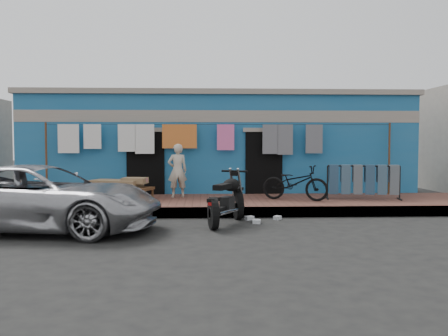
% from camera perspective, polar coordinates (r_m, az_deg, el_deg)
% --- Properties ---
extents(ground, '(80.00, 80.00, 0.00)m').
position_cam_1_polar(ground, '(9.70, 0.54, -7.42)').
color(ground, black).
rests_on(ground, ground).
extents(sidewalk, '(28.00, 3.00, 0.25)m').
position_cam_1_polar(sidewalk, '(12.64, -0.20, -4.41)').
color(sidewalk, brown).
rests_on(sidewalk, ground).
extents(curb, '(28.00, 0.10, 0.25)m').
position_cam_1_polar(curb, '(11.21, 0.10, -5.36)').
color(curb, gray).
rests_on(curb, ground).
extents(building, '(12.20, 5.20, 3.36)m').
position_cam_1_polar(building, '(16.52, -0.78, 2.76)').
color(building, '#1B5D93').
rests_on(building, ground).
extents(clothesline, '(10.06, 0.06, 2.10)m').
position_cam_1_polar(clothesline, '(13.78, -3.76, 3.24)').
color(clothesline, brown).
rests_on(clothesline, sidewalk).
extents(car, '(5.12, 2.87, 1.37)m').
position_cam_1_polar(car, '(10.14, -21.12, -3.26)').
color(car, '#ABAAAF').
rests_on(car, ground).
extents(seated_person, '(0.60, 0.46, 1.49)m').
position_cam_1_polar(seated_person, '(13.23, -5.62, -0.31)').
color(seated_person, beige).
rests_on(seated_person, sidewalk).
extents(bicycle, '(1.84, 1.33, 1.13)m').
position_cam_1_polar(bicycle, '(12.64, 8.53, -1.29)').
color(bicycle, black).
rests_on(bicycle, sidewalk).
extents(motorcycle, '(1.98, 2.25, 1.15)m').
position_cam_1_polar(motorcycle, '(10.26, 0.28, -3.61)').
color(motorcycle, black).
rests_on(motorcycle, ground).
extents(charpoy, '(2.16, 1.81, 0.56)m').
position_cam_1_polar(charpoy, '(12.97, -12.14, -2.48)').
color(charpoy, brown).
rests_on(charpoy, sidewalk).
extents(jeans_rack, '(2.12, 1.04, 0.96)m').
position_cam_1_polar(jeans_rack, '(13.25, 16.41, -1.57)').
color(jeans_rack, black).
rests_on(jeans_rack, sidewalk).
extents(litter_a, '(0.24, 0.22, 0.09)m').
position_cam_1_polar(litter_a, '(10.91, 3.05, -6.03)').
color(litter_a, silver).
rests_on(litter_a, ground).
extents(litter_b, '(0.21, 0.21, 0.09)m').
position_cam_1_polar(litter_b, '(10.99, 6.44, -5.98)').
color(litter_b, silver).
rests_on(litter_b, ground).
extents(litter_c, '(0.20, 0.23, 0.08)m').
position_cam_1_polar(litter_c, '(10.45, 3.94, -6.44)').
color(litter_c, silver).
rests_on(litter_c, ground).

